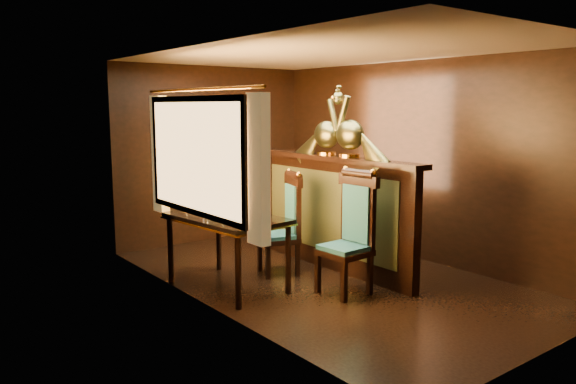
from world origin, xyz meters
The scene contains 8 objects.
ground centered at (0.00, 0.00, 0.00)m, with size 5.00×5.00×0.00m, color black.
room_shell centered at (-0.09, 0.02, 1.58)m, with size 3.04×5.04×2.52m.
partition centered at (0.32, 0.30, 0.71)m, with size 0.26×2.70×1.36m.
dining_table centered at (-1.06, 0.44, 0.71)m, with size 0.95×1.41×0.98m.
chair_left centered at (-0.08, -0.48, 0.68)m, with size 0.49×0.52×1.31m.
chair_right centered at (-0.20, 0.48, 0.63)m, with size 0.56×0.57×1.21m.
peacock_left centered at (0.33, 0.00, 1.77)m, with size 0.26×0.68×0.81m, color #184831, non-canonical shape.
peacock_right centered at (0.33, 0.40, 1.74)m, with size 0.24×0.64×0.77m, color #184831, non-canonical shape.
Camera 1 is at (-4.11, -4.58, 1.94)m, focal length 35.00 mm.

